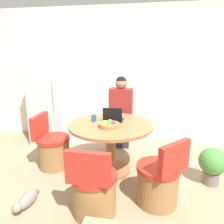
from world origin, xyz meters
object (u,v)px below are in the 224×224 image
Objects in this scene: dining_table at (111,137)px; cat at (27,200)px; chair_near_right_corner at (159,182)px; person_seated at (121,110)px; potted_plant at (213,164)px; chair_near_camera at (94,191)px; fruit_bowl at (109,125)px; chair_left_side at (53,149)px; laptop at (113,118)px; refrigerator at (51,98)px.

cat is at bearing -130.24° from dining_table.
chair_near_right_corner is (0.69, -0.61, -0.27)m from dining_table.
person_seated is 1.70m from potted_plant.
fruit_bowl is at bearing -90.36° from chair_near_camera.
chair_near_right_corner is 1.72m from chair_left_side.
chair_near_right_corner is at bearing 132.16° from laptop.
laptop reaches higher than chair_near_right_corner.
cat is at bearing 3.41° from chair_near_camera.
potted_plant is at bearing 169.26° from chair_near_right_corner.
dining_table is 0.29m from laptop.
refrigerator is 2.11× the size of chair_near_camera.
chair_near_camera is at bearing -24.54° from chair_near_right_corner.
potted_plant is (1.41, 0.08, -0.50)m from fruit_bowl.
person_seated is at bearing 88.29° from fruit_bowl.
fruit_bowl is (0.00, -0.14, 0.24)m from dining_table.
fruit_bowl is (-0.01, -0.27, -0.01)m from laptop.
chair_near_camera reaches higher than dining_table.
dining_table is 1.34m from cat.
dining_table is 2.34× the size of potted_plant.
dining_table is at bearing -90.00° from chair_near_right_corner.
fruit_bowl is at bearing -83.21° from chair_near_right_corner.
person_seated reaches higher than chair_left_side.
refrigerator is 3.04m from potted_plant.
potted_plant is at bearing -20.34° from refrigerator.
chair_left_side is 1.62× the size of potted_plant.
laptop reaches higher than dining_table.
laptop is 0.27m from fruit_bowl.
laptop is (0.02, 1.06, 0.52)m from chair_near_camera.
chair_near_camera is 1.81m from person_seated.
dining_table is at bearing -90.00° from chair_near_camera.
chair_near_camera is at bearing 88.60° from person_seated.
chair_near_right_corner is (0.70, 0.31, 0.00)m from chair_near_camera.
fruit_bowl is at bearing 88.34° from laptop.
dining_table is at bearing 87.78° from person_seated.
person_seated is (0.03, 0.83, 0.19)m from dining_table.
dining_table is at bearing 144.79° from cat.
laptop reaches higher than chair_near_camera.
chair_left_side is at bearing -65.04° from refrigerator.
cat is (-0.83, -1.10, -0.72)m from laptop.
chair_near_right_corner is 2.91× the size of fruit_bowl.
refrigerator is 1.46× the size of dining_table.
person_seated is (-0.66, 1.44, 0.46)m from chair_near_right_corner.
fruit_bowl is at bearing -98.32° from chair_left_side.
dining_table is (1.38, -0.98, -0.33)m from refrigerator.
dining_table is at bearing -35.33° from refrigerator.
laptop reaches higher than chair_left_side.
fruit_bowl reaches higher than chair_left_side.
dining_table is 1.45× the size of chair_left_side.
refrigerator reaches higher than chair_left_side.
chair_left_side is 2.91× the size of fruit_bowl.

